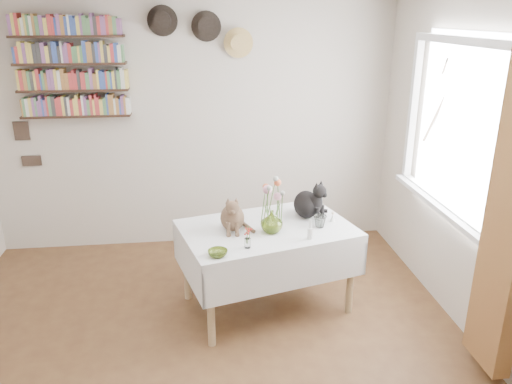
{
  "coord_description": "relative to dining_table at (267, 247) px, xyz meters",
  "views": [
    {
      "loc": [
        0.02,
        -2.71,
        2.32
      ],
      "look_at": [
        0.45,
        0.79,
        1.05
      ],
      "focal_mm": 35.0,
      "sensor_mm": 36.0,
      "label": 1
    }
  ],
  "objects": [
    {
      "name": "drinking_glass",
      "position": [
        0.42,
        -0.04,
        0.22
      ],
      "size": [
        0.12,
        0.12,
        0.1
      ],
      "primitive_type": "imported",
      "rotation": [
        0.0,
        0.0,
        0.12
      ],
      "color": "white",
      "rests_on": "dining_table"
    },
    {
      "name": "curtain",
      "position": [
        1.35,
        -1.01,
        0.61
      ],
      "size": [
        0.12,
        0.38,
        2.1
      ],
      "primitive_type": "cube",
      "color": "brown",
      "rests_on": "room"
    },
    {
      "name": "porcelain_figurine",
      "position": [
        0.55,
        0.05,
        0.21
      ],
      "size": [
        0.05,
        0.05,
        0.09
      ],
      "color": "white",
      "rests_on": "dining_table"
    },
    {
      "name": "bookshelf_unit",
      "position": [
        -1.65,
        1.27,
        1.31
      ],
      "size": [
        1.0,
        0.16,
        0.91
      ],
      "color": "black",
      "rests_on": "room"
    },
    {
      "name": "window",
      "position": [
        1.42,
        -0.09,
        0.86
      ],
      "size": [
        0.12,
        1.52,
        1.32
      ],
      "color": "white",
      "rests_on": "room"
    },
    {
      "name": "room",
      "position": [
        -0.55,
        -0.89,
        0.71
      ],
      "size": [
        4.08,
        4.58,
        2.58
      ],
      "color": "brown",
      "rests_on": "ground"
    },
    {
      "name": "wall_art_plaques",
      "position": [
        -2.18,
        1.34,
        0.59
      ],
      "size": [
        0.21,
        0.02,
        0.44
      ],
      "color": "#38281E",
      "rests_on": "room"
    },
    {
      "name": "flower_bouquet",
      "position": [
        0.02,
        -0.09,
        0.52
      ],
      "size": [
        0.17,
        0.13,
        0.39
      ],
      "color": "#4C7233",
      "rests_on": "flower_vase"
    },
    {
      "name": "tabby_cat",
      "position": [
        -0.28,
        -0.01,
        0.33
      ],
      "size": [
        0.22,
        0.27,
        0.31
      ],
      "primitive_type": null,
      "rotation": [
        0.0,
        0.0,
        -0.06
      ],
      "color": "brown",
      "rests_on": "dining_table"
    },
    {
      "name": "wall_hats",
      "position": [
        -0.43,
        1.3,
        1.63
      ],
      "size": [
        0.98,
        0.09,
        0.48
      ],
      "color": "black",
      "rests_on": "room"
    },
    {
      "name": "black_cat",
      "position": [
        0.35,
        0.18,
        0.35
      ],
      "size": [
        0.36,
        0.36,
        0.34
      ],
      "primitive_type": null,
      "rotation": [
        0.0,
        0.0,
        0.77
      ],
      "color": "black",
      "rests_on": "dining_table"
    },
    {
      "name": "dining_table",
      "position": [
        0.0,
        0.0,
        0.0
      ],
      "size": [
        1.51,
        1.17,
        0.71
      ],
      "color": "white",
      "rests_on": "room"
    },
    {
      "name": "berry_jar",
      "position": [
        -0.19,
        -0.34,
        0.26
      ],
      "size": [
        0.05,
        0.05,
        0.18
      ],
      "color": "white",
      "rests_on": "dining_table"
    },
    {
      "name": "green_bowl",
      "position": [
        -0.41,
        -0.45,
        0.2
      ],
      "size": [
        0.14,
        0.14,
        0.04
      ],
      "primitive_type": "imported",
      "rotation": [
        0.0,
        0.0,
        -0.04
      ],
      "color": "#96AE44",
      "rests_on": "dining_table"
    },
    {
      "name": "candlestick",
      "position": [
        0.29,
        -0.25,
        0.23
      ],
      "size": [
        0.04,
        0.04,
        0.16
      ],
      "color": "white",
      "rests_on": "dining_table"
    },
    {
      "name": "flower_vase",
      "position": [
        0.02,
        -0.1,
        0.27
      ],
      "size": [
        0.22,
        0.22,
        0.18
      ],
      "primitive_type": "imported",
      "rotation": [
        0.0,
        0.0,
        0.35
      ],
      "color": "#96AE44",
      "rests_on": "dining_table"
    }
  ]
}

